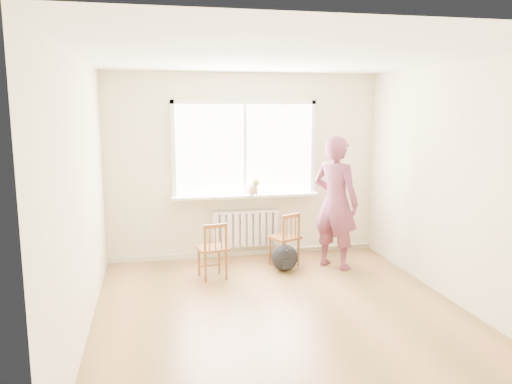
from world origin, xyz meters
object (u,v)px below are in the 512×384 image
chair_left (213,250)px  chair_right (286,239)px  person (335,203)px  cat (253,187)px  backpack (285,258)px

chair_left → chair_right: size_ratio=0.98×
chair_right → person: person is taller
chair_left → chair_right: 1.11m
cat → person: bearing=-43.4°
person → cat: bearing=19.8°
chair_right → backpack: chair_right is taller
person → chair_right: bearing=34.7°
chair_right → backpack: 0.30m
chair_left → cat: (0.67, 0.75, 0.69)m
chair_right → cat: bearing=-74.7°
person → backpack: 1.03m
person → backpack: (-0.72, -0.03, -0.73)m
chair_left → person: person is taller
cat → backpack: (0.31, -0.65, -0.88)m
person → backpack: person is taller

